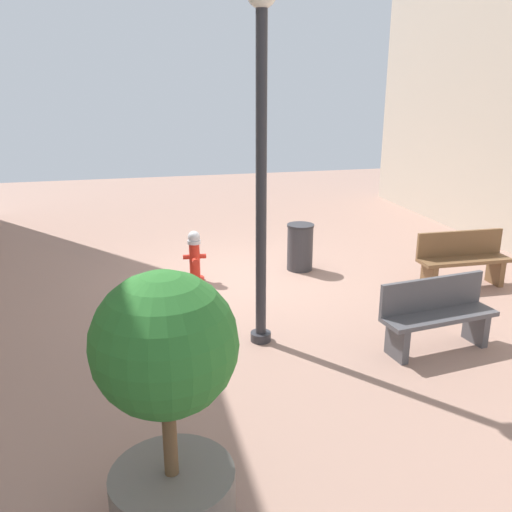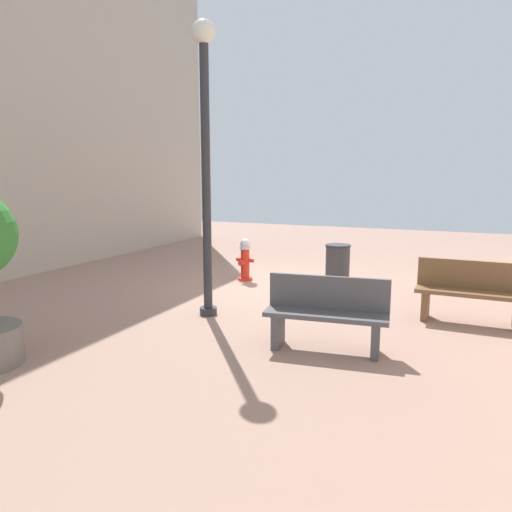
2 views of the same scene
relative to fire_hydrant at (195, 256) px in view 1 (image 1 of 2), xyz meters
The scene contains 7 objects.
ground_plane 1.05m from the fire_hydrant, behind, with size 23.40×23.40×0.00m, color #9E7A6B.
fire_hydrant is the anchor object (origin of this frame).
bench_near 4.65m from the fire_hydrant, 163.22° to the left, with size 1.61×0.47×0.95m.
bench_far 4.32m from the fire_hydrant, 129.27° to the left, with size 1.62×0.63×0.95m.
planter_tree 5.67m from the fire_hydrant, 80.72° to the left, with size 1.08×1.08×2.12m.
street_lamp 3.52m from the fire_hydrant, 102.06° to the left, with size 0.36×0.36×4.53m.
trash_bin 2.01m from the fire_hydrant, behind, with size 0.51×0.51×0.88m.
Camera 1 is at (2.03, 9.00, 3.36)m, focal length 37.93 mm.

